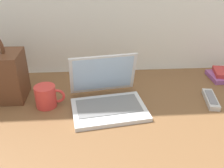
{
  "coord_description": "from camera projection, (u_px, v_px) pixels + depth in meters",
  "views": [
    {
      "loc": [
        -0.07,
        -0.93,
        0.66
      ],
      "look_at": [
        -0.01,
        0.0,
        0.15
      ],
      "focal_mm": 40.96,
      "sensor_mm": 36.0,
      "label": 1
    }
  ],
  "objects": [
    {
      "name": "desk",
      "position": [
        115.0,
        111.0,
        1.12
      ],
      "size": [
        1.6,
        0.76,
        0.03
      ],
      "color": "brown",
      "rests_on": "ground"
    },
    {
      "name": "laptop",
      "position": [
        107.0,
        97.0,
        1.11
      ],
      "size": [
        0.34,
        0.32,
        0.21
      ],
      "color": "silver",
      "rests_on": "desk"
    },
    {
      "name": "coffee_mug",
      "position": [
        46.0,
        96.0,
        1.11
      ],
      "size": [
        0.13,
        0.09,
        0.1
      ],
      "color": "red",
      "rests_on": "desk"
    },
    {
      "name": "remote_control_near",
      "position": [
        211.0,
        99.0,
        1.16
      ],
      "size": [
        0.07,
        0.17,
        0.02
      ],
      "color": "#B7B7B7",
      "rests_on": "desk"
    }
  ]
}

